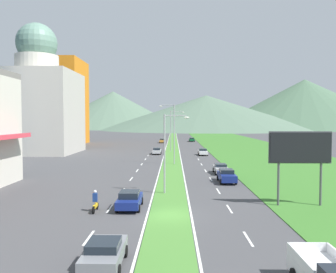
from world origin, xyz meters
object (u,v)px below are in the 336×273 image
object	(u,v)px
car_1	(157,151)
car_8	(162,141)
car_7	(104,253)
street_lamp_far	(172,128)
street_lamp_near	(167,148)
car_4	(227,176)
car_3	(130,199)
car_6	(221,168)
car_5	(203,152)
motorcycle_rider	(95,203)
street_lamp_mid	(173,130)
billboard_roadside	(300,150)
car_2	(192,139)

from	to	relation	value
car_1	car_8	distance (m)	37.66
car_7	street_lamp_far	bearing A→B (deg)	-2.84
street_lamp_near	car_4	distance (m)	10.44
car_3	car_4	world-z (taller)	car_4
car_4	car_6	xyz separation A→B (m)	(0.23, 6.91, -0.09)
car_5	car_8	world-z (taller)	car_5
car_6	motorcycle_rider	world-z (taller)	motorcycle_rider
car_5	street_lamp_far	bearing A→B (deg)	-140.65
street_lamp_mid	car_8	world-z (taller)	street_lamp_mid
billboard_roadside	car_3	world-z (taller)	billboard_roadside
street_lamp_far	motorcycle_rider	world-z (taller)	street_lamp_far
car_2	motorcycle_rider	bearing A→B (deg)	-7.84
car_4	car_5	distance (m)	32.36
street_lamp_far	car_1	xyz separation A→B (m)	(-3.37, -6.04, -4.87)
billboard_roadside	motorcycle_rider	size ratio (longest dim) A/B	3.29
street_lamp_far	car_3	size ratio (longest dim) A/B	2.25
street_lamp_near	street_lamp_far	world-z (taller)	street_lamp_far
car_1	motorcycle_rider	world-z (taller)	motorcycle_rider
street_lamp_mid	car_4	size ratio (longest dim) A/B	2.21
car_5	car_8	size ratio (longest dim) A/B	1.06
car_1	street_lamp_near	bearing A→B (deg)	-175.70
car_1	car_5	xyz separation A→B (m)	(9.99, -2.03, 0.00)
car_2	car_3	size ratio (longest dim) A/B	1.07
car_3	car_7	bearing A→B (deg)	-179.04
car_6	motorcycle_rider	size ratio (longest dim) A/B	2.21
car_3	car_8	bearing A→B (deg)	0.00
car_4	street_lamp_far	bearing A→B (deg)	-170.48
car_3	car_8	world-z (taller)	car_3
street_lamp_mid	billboard_roadside	distance (m)	30.63
car_3	car_5	size ratio (longest dim) A/B	0.98
car_1	motorcycle_rider	size ratio (longest dim) A/B	2.38
motorcycle_rider	car_1	bearing A→B (deg)	-3.27
car_3	billboard_roadside	bearing A→B (deg)	-86.14
billboard_roadside	car_4	xyz separation A→B (m)	(-4.62, 11.55, -4.10)
car_1	motorcycle_rider	distance (m)	48.14
car_3	car_6	xyz separation A→B (m)	(10.42, 19.46, -0.04)
street_lamp_mid	car_2	bearing A→B (deg)	84.06
car_2	car_4	world-z (taller)	car_4
motorcycle_rider	street_lamp_mid	bearing A→B (deg)	-11.65
billboard_roadside	car_6	bearing A→B (deg)	103.40
car_1	car_4	bearing A→B (deg)	-163.55
street_lamp_far	car_5	xyz separation A→B (m)	(6.62, -8.07, -4.87)
car_5	car_6	distance (m)	25.45
street_lamp_mid	car_6	size ratio (longest dim) A/B	2.32
car_6	car_3	bearing A→B (deg)	-28.16
car_2	car_7	world-z (taller)	car_7
car_1	motorcycle_rider	bearing A→B (deg)	176.73
car_3	street_lamp_mid	bearing A→B (deg)	-6.98
street_lamp_far	car_8	world-z (taller)	street_lamp_far
car_8	motorcycle_rider	bearing A→B (deg)	178.20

